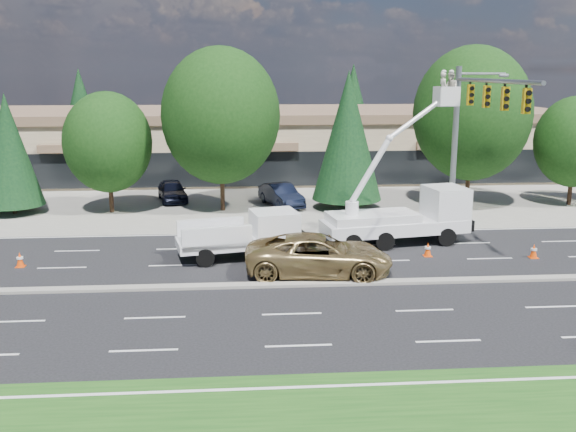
{
  "coord_description": "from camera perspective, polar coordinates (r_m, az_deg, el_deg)",
  "views": [
    {
      "loc": [
        -1.77,
        -25.39,
        8.81
      ],
      "look_at": [
        0.28,
        2.57,
        2.4
      ],
      "focal_mm": 40.0,
      "sensor_mm": 36.0,
      "label": 1
    }
  ],
  "objects": [
    {
      "name": "traffic_cone_d",
      "position": [
        31.71,
        12.33,
        -2.92
      ],
      "size": [
        0.4,
        0.4,
        0.7
      ],
      "color": "#F94607",
      "rests_on": "ground"
    },
    {
      "name": "utility_pickup",
      "position": [
        30.71,
        -3.71,
        -2.07
      ],
      "size": [
        6.02,
        3.23,
        2.19
      ],
      "rotation": [
        0.0,
        0.0,
        0.21
      ],
      "color": "white",
      "rests_on": "ground"
    },
    {
      "name": "tree_front_d",
      "position": [
        40.51,
        -6.0,
        8.85
      ],
      "size": [
        7.4,
        7.4,
        10.27
      ],
      "color": "#332114",
      "rests_on": "ground"
    },
    {
      "name": "tree_front_e",
      "position": [
        41.16,
        5.33,
        7.12
      ],
      "size": [
        4.46,
        4.46,
        8.79
      ],
      "color": "#332114",
      "rests_on": "ground"
    },
    {
      "name": "traffic_cone_e",
      "position": [
        32.9,
        21.01,
        -2.92
      ],
      "size": [
        0.4,
        0.4,
        0.7
      ],
      "color": "#F94607",
      "rests_on": "ground"
    },
    {
      "name": "concrete_apron",
      "position": [
        46.27,
        -1.93,
        1.9
      ],
      "size": [
        140.0,
        22.0,
        0.01
      ],
      "primitive_type": "cube",
      "color": "gray",
      "rests_on": "ground"
    },
    {
      "name": "tree_front_c",
      "position": [
        41.45,
        -15.72,
        6.33
      ],
      "size": [
        5.45,
        5.45,
        7.56
      ],
      "color": "#332114",
      "rests_on": "ground"
    },
    {
      "name": "parked_car_west",
      "position": [
        44.61,
        -10.24,
        2.24
      ],
      "size": [
        2.61,
        4.55,
        1.46
      ],
      "primitive_type": "imported",
      "rotation": [
        0.0,
        0.0,
        0.22
      ],
      "color": "black",
      "rests_on": "ground"
    },
    {
      "name": "minivan",
      "position": [
        28.14,
        2.76,
        -3.48
      ],
      "size": [
        6.67,
        3.57,
        1.78
      ],
      "primitive_type": "imported",
      "rotation": [
        0.0,
        0.0,
        1.47
      ],
      "color": "olive",
      "rests_on": "ground"
    },
    {
      "name": "signal_mast",
      "position": [
        34.62,
        15.89,
        7.83
      ],
      "size": [
        2.76,
        10.16,
        9.0
      ],
      "color": "gray",
      "rests_on": "ground"
    },
    {
      "name": "ground",
      "position": [
        26.93,
        -0.2,
        -6.21
      ],
      "size": [
        140.0,
        140.0,
        0.0
      ],
      "primitive_type": "plane",
      "color": "black",
      "rests_on": "ground"
    },
    {
      "name": "tree_front_b",
      "position": [
        43.09,
        -23.56,
        5.4
      ],
      "size": [
        3.78,
        3.78,
        7.46
      ],
      "color": "#332114",
      "rests_on": "ground"
    },
    {
      "name": "tree_back_a",
      "position": [
        69.43,
        -17.94,
        8.97
      ],
      "size": [
        4.56,
        4.56,
        8.98
      ],
      "color": "#332114",
      "rests_on": "ground"
    },
    {
      "name": "traffic_cone_b",
      "position": [
        30.19,
        -1.87,
        -3.42
      ],
      "size": [
        0.4,
        0.4,
        0.7
      ],
      "color": "#F94607",
      "rests_on": "ground"
    },
    {
      "name": "tree_front_f",
      "position": [
        43.09,
        16.05,
        8.75
      ],
      "size": [
        7.48,
        7.48,
        10.37
      ],
      "color": "#332114",
      "rests_on": "ground"
    },
    {
      "name": "traffic_cone_a",
      "position": [
        31.8,
        -22.72,
        -3.6
      ],
      "size": [
        0.4,
        0.4,
        0.7
      ],
      "color": "#F94607",
      "rests_on": "ground"
    },
    {
      "name": "tree_back_d",
      "position": [
        71.52,
        15.46,
        9.98
      ],
      "size": [
        5.45,
        5.45,
        10.74
      ],
      "color": "#332114",
      "rests_on": "ground"
    },
    {
      "name": "bucket_truck",
      "position": [
        33.59,
        10.74,
        0.77
      ],
      "size": [
        7.89,
        3.52,
        8.8
      ],
      "rotation": [
        0.0,
        0.0,
        0.17
      ],
      "color": "white",
      "rests_on": "ground"
    },
    {
      "name": "parked_car_east",
      "position": [
        42.25,
        -0.6,
        1.87
      ],
      "size": [
        3.0,
        4.77,
        1.48
      ],
      "primitive_type": "imported",
      "rotation": [
        0.0,
        0.0,
        0.35
      ],
      "color": "black",
      "rests_on": "ground"
    },
    {
      "name": "traffic_cone_c",
      "position": [
        30.09,
        -2.12,
        -3.48
      ],
      "size": [
        0.4,
        0.4,
        0.7
      ],
      "color": "#F94607",
      "rests_on": "ground"
    },
    {
      "name": "tree_back_b",
      "position": [
        67.53,
        -6.17,
        9.6
      ],
      "size": [
        4.76,
        4.76,
        9.38
      ],
      "color": "#332114",
      "rests_on": "ground"
    },
    {
      "name": "tree_back_c",
      "position": [
        68.51,
        5.78,
        9.68
      ],
      "size": [
        4.79,
        4.79,
        9.44
      ],
      "color": "#332114",
      "rests_on": "ground"
    },
    {
      "name": "strip_mall",
      "position": [
        55.71,
        -2.37,
        6.71
      ],
      "size": [
        50.4,
        15.4,
        5.5
      ],
      "color": "tan",
      "rests_on": "ground"
    },
    {
      "name": "tree_front_g",
      "position": [
        46.11,
        24.14,
        6.03
      ],
      "size": [
        5.18,
        5.18,
        7.19
      ],
      "color": "#332114",
      "rests_on": "ground"
    },
    {
      "name": "road_median",
      "position": [
        26.91,
        -0.2,
        -6.09
      ],
      "size": [
        120.0,
        0.55,
        0.12
      ],
      "primitive_type": "cube",
      "color": "gray",
      "rests_on": "ground"
    }
  ]
}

